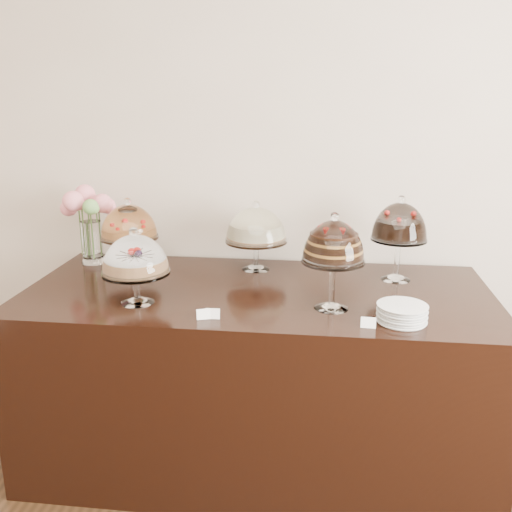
# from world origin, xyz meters

# --- Properties ---
(wall_back) EXTENTS (5.00, 0.04, 3.00)m
(wall_back) POSITION_xyz_m (0.00, 3.00, 1.50)
(wall_back) COLOR #C1B09B
(wall_back) RESTS_ON ground
(display_counter) EXTENTS (2.20, 1.00, 0.90)m
(display_counter) POSITION_xyz_m (-0.29, 2.45, 0.45)
(display_counter) COLOR black
(display_counter) RESTS_ON ground
(cake_stand_sugar_sponge) EXTENTS (0.30, 0.30, 0.35)m
(cake_stand_sugar_sponge) POSITION_xyz_m (-0.80, 2.21, 1.11)
(cake_stand_sugar_sponge) COLOR white
(cake_stand_sugar_sponge) RESTS_ON display_counter
(cake_stand_choco_layer) EXTENTS (0.27, 0.27, 0.43)m
(cake_stand_choco_layer) POSITION_xyz_m (0.06, 2.25, 1.18)
(cake_stand_choco_layer) COLOR white
(cake_stand_choco_layer) RESTS_ON display_counter
(cake_stand_cheesecake) EXTENTS (0.33, 0.33, 0.37)m
(cake_stand_cheesecake) POSITION_xyz_m (-0.33, 2.77, 1.13)
(cake_stand_cheesecake) COLOR white
(cake_stand_cheesecake) RESTS_ON display_counter
(cake_stand_dark_choco) EXTENTS (0.27, 0.27, 0.43)m
(cake_stand_dark_choco) POSITION_xyz_m (0.38, 2.68, 1.18)
(cake_stand_dark_choco) COLOR white
(cake_stand_dark_choco) RESTS_ON display_counter
(cake_stand_fruit_tart) EXTENTS (0.30, 0.30, 0.38)m
(cake_stand_fruit_tart) POSITION_xyz_m (-0.99, 2.69, 1.14)
(cake_stand_fruit_tart) COLOR white
(cake_stand_fruit_tart) RESTS_ON display_counter
(flower_vase) EXTENTS (0.29, 0.30, 0.42)m
(flower_vase) POSITION_xyz_m (-1.24, 2.78, 1.16)
(flower_vase) COLOR white
(flower_vase) RESTS_ON display_counter
(plate_stack) EXTENTS (0.20, 0.20, 0.07)m
(plate_stack) POSITION_xyz_m (0.34, 2.13, 0.94)
(plate_stack) COLOR silver
(plate_stack) RESTS_ON display_counter
(price_card_left) EXTENTS (0.06, 0.03, 0.04)m
(price_card_left) POSITION_xyz_m (-0.46, 2.06, 0.92)
(price_card_left) COLOR white
(price_card_left) RESTS_ON display_counter
(price_card_right) EXTENTS (0.06, 0.02, 0.04)m
(price_card_right) POSITION_xyz_m (0.20, 2.05, 0.92)
(price_card_right) COLOR white
(price_card_right) RESTS_ON display_counter
(price_card_extra) EXTENTS (0.06, 0.02, 0.04)m
(price_card_extra) POSITION_xyz_m (-0.43, 2.07, 0.92)
(price_card_extra) COLOR white
(price_card_extra) RESTS_ON display_counter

